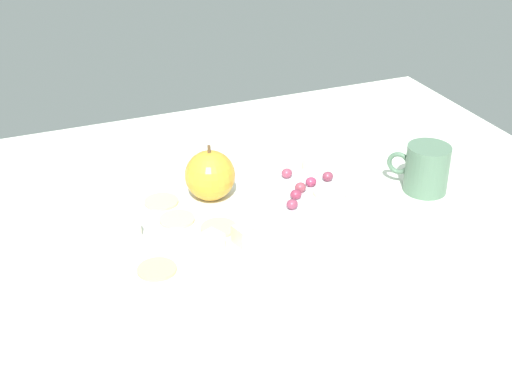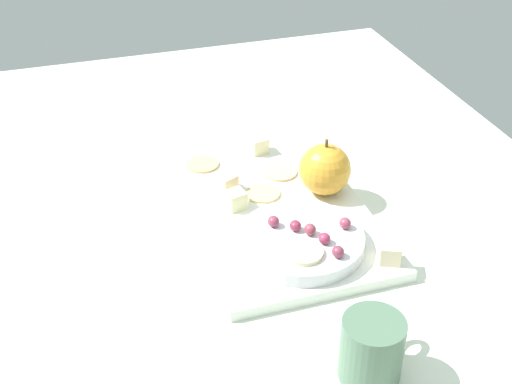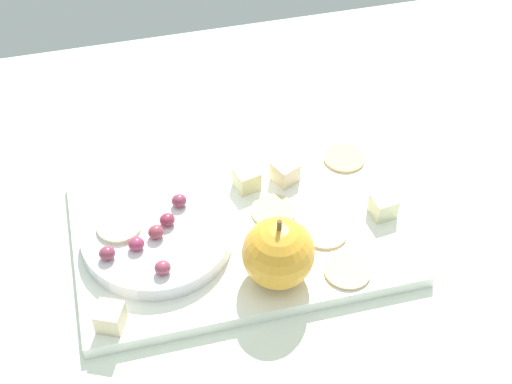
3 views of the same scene
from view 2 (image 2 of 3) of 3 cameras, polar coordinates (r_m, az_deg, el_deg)
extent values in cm
cube|color=silver|center=(112.04, 2.15, -1.67)|extent=(129.70, 91.37, 4.83)
cube|color=white|center=(106.10, 1.75, -1.76)|extent=(38.84, 25.74, 1.69)
cylinder|color=white|center=(97.74, 3.65, -3.97)|extent=(17.48, 17.48, 2.04)
sphere|color=gold|center=(107.96, 5.59, 1.83)|extent=(7.95, 7.95, 7.95)
cylinder|color=brown|center=(105.65, 5.72, 3.94)|extent=(0.50, 0.50, 1.20)
cube|color=beige|center=(109.18, -2.40, 0.75)|extent=(3.65, 3.65, 2.74)
cube|color=beige|center=(96.57, 10.79, -4.86)|extent=(3.62, 3.62, 2.74)
cube|color=beige|center=(105.23, -1.67, -0.63)|extent=(3.33, 3.33, 2.74)
cube|color=beige|center=(119.32, 0.39, 3.85)|extent=(3.09, 3.09, 2.74)
cylinder|color=#E3B77C|center=(116.40, -4.34, 2.25)|extent=(5.36, 5.36, 0.40)
cylinder|color=#DBB289|center=(116.44, 4.66, 2.25)|extent=(5.36, 5.36, 0.40)
cylinder|color=#D4C185|center=(108.74, 0.53, -0.11)|extent=(5.36, 5.36, 0.40)
cylinder|color=#DDB78D|center=(113.98, 1.97, 1.60)|extent=(5.36, 5.36, 0.40)
ellipsoid|color=#963D54|center=(98.59, 7.20, -2.51)|extent=(1.79, 1.61, 1.59)
ellipsoid|color=#913C4B|center=(96.87, 4.39, -3.03)|extent=(1.79, 1.61, 1.63)
ellipsoid|color=#973253|center=(95.55, 5.58, -3.74)|extent=(1.79, 1.61, 1.50)
ellipsoid|color=#8A2D46|center=(97.57, 3.20, -2.73)|extent=(1.79, 1.61, 1.48)
ellipsoid|color=#83354B|center=(93.36, 6.63, -4.81)|extent=(1.79, 1.61, 1.57)
ellipsoid|color=#8A3750|center=(98.20, 1.42, -2.38)|extent=(1.79, 1.61, 1.56)
cylinder|color=beige|center=(93.58, 3.88, -4.90)|extent=(5.16, 5.16, 0.60)
cylinder|color=#51725A|center=(81.54, 9.29, -12.41)|extent=(7.16, 7.16, 8.06)
torus|color=#51725A|center=(84.81, 10.60, -10.38)|extent=(3.24, 3.54, 4.00)
camera|label=1|loc=(1.28, -47.63, 21.69)|focal=49.77mm
camera|label=3|loc=(1.10, 38.97, 29.88)|focal=51.33mm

